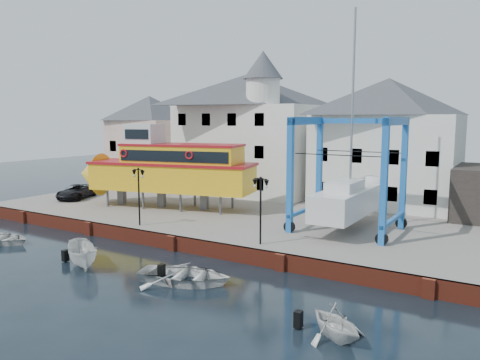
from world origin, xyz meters
The scene contains 15 objects.
ground centered at (0.00, 0.00, 0.00)m, with size 140.00×140.00×0.00m, color black.
hardstanding centered at (0.00, 11.00, 0.50)m, with size 44.00×22.00×1.00m, color slate.
quay_wall centered at (0.00, 0.10, 0.50)m, with size 44.00×0.47×1.00m.
building_pink centered at (-18.00, 18.00, 6.15)m, with size 8.00×7.00×10.30m.
building_white_main centered at (-4.87, 18.39, 7.34)m, with size 14.00×8.30×14.00m.
building_white_right centered at (9.00, 19.00, 6.60)m, with size 12.00×8.00×11.20m.
lamp_post_left centered at (-4.00, 1.20, 4.17)m, with size 1.12×0.32×4.20m.
lamp_post_right centered at (6.00, 1.20, 4.17)m, with size 1.12×0.32×4.20m.
tour_boat centered at (-7.33, 7.54, 4.41)m, with size 17.05×7.42×7.23m.
travel_lift centered at (9.34, 8.34, 3.49)m, with size 7.03×9.94×14.99m.
van centered at (-17.28, 6.54, 1.67)m, with size 2.23×4.83×1.34m, color black.
motorboat_a centered at (-2.37, -5.33, 0.00)m, with size 1.55×4.11×1.59m, color silver.
motorboat_b centered at (4.52, -4.45, 0.00)m, with size 3.63×5.08×1.05m, color silver.
motorboat_c centered at (13.56, -6.33, 0.00)m, with size 2.44×2.83×1.49m, color silver.
motorboat_d centered at (-11.48, -4.83, 0.00)m, with size 3.17×4.44×0.92m, color silver.
Camera 1 is at (19.50, -23.39, 8.66)m, focal length 35.00 mm.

